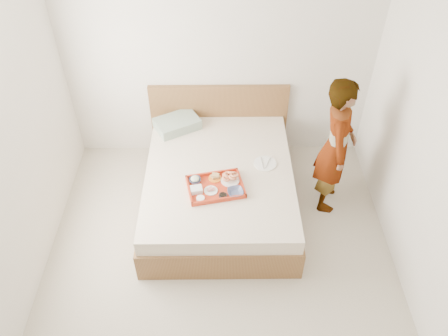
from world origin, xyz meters
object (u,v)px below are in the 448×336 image
(person, at_px, (336,146))
(dinner_plate, at_px, (265,163))
(tray, at_px, (215,187))
(bed, at_px, (219,188))

(person, bearing_deg, dinner_plate, 97.91)
(dinner_plate, distance_m, person, 0.76)
(tray, height_order, dinner_plate, tray)
(tray, xyz_separation_m, dinner_plate, (0.53, 0.37, -0.02))
(bed, distance_m, person, 1.32)
(bed, xyz_separation_m, dinner_plate, (0.49, 0.09, 0.27))
(tray, bearing_deg, dinner_plate, 22.85)
(bed, relative_size, person, 1.26)
(bed, xyz_separation_m, tray, (-0.04, -0.27, 0.29))
(tray, height_order, person, person)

